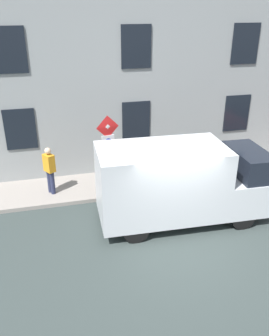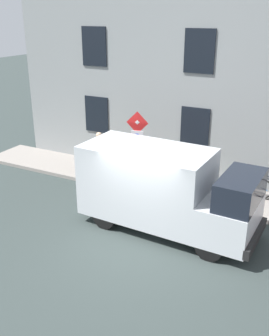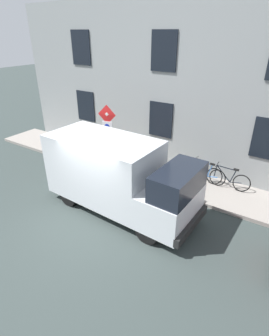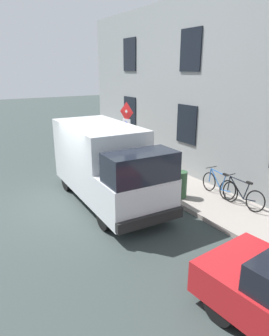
{
  "view_description": "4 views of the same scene",
  "coord_description": "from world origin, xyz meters",
  "px_view_note": "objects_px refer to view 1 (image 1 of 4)",
  "views": [
    {
      "loc": [
        -7.8,
        3.26,
        6.24
      ],
      "look_at": [
        2.49,
        0.67,
        1.32
      ],
      "focal_mm": 37.59,
      "sensor_mm": 36.0,
      "label": 1
    },
    {
      "loc": [
        -8.48,
        -4.41,
        6.15
      ],
      "look_at": [
        2.03,
        1.03,
        1.4
      ],
      "focal_mm": 41.51,
      "sensor_mm": 36.0,
      "label": 2
    },
    {
      "loc": [
        -5.12,
        -5.14,
        5.61
      ],
      "look_at": [
        2.46,
        -0.24,
        0.96
      ],
      "focal_mm": 28.59,
      "sensor_mm": 36.0,
      "label": 3
    },
    {
      "loc": [
        -3.1,
        -8.98,
        4.24
      ],
      "look_at": [
        2.22,
        -0.45,
        0.96
      ],
      "focal_mm": 32.51,
      "sensor_mm": 36.0,
      "label": 4
    }
  ],
  "objects_px": {
    "bicycle_black": "(216,157)",
    "bicycle_blue": "(195,159)",
    "litter_bin": "(193,171)",
    "sign_post_stacked": "(108,148)",
    "pedestrian": "(50,169)",
    "delivery_van": "(180,182)"
  },
  "relations": [
    {
      "from": "bicycle_black",
      "to": "bicycle_blue",
      "type": "height_order",
      "value": "same"
    },
    {
      "from": "bicycle_blue",
      "to": "litter_bin",
      "type": "relative_size",
      "value": 1.9
    },
    {
      "from": "sign_post_stacked",
      "to": "pedestrian",
      "type": "relative_size",
      "value": 1.61
    },
    {
      "from": "delivery_van",
      "to": "pedestrian",
      "type": "distance_m",
      "value": 4.6
    },
    {
      "from": "bicycle_black",
      "to": "bicycle_blue",
      "type": "distance_m",
      "value": 0.9
    },
    {
      "from": "delivery_van",
      "to": "bicycle_blue",
      "type": "xyz_separation_m",
      "value": [
        3.25,
        -1.96,
        -0.82
      ]
    },
    {
      "from": "bicycle_black",
      "to": "litter_bin",
      "type": "distance_m",
      "value": 1.92
    },
    {
      "from": "delivery_van",
      "to": "bicycle_blue",
      "type": "bearing_deg",
      "value": 61.3
    },
    {
      "from": "sign_post_stacked",
      "to": "pedestrian",
      "type": "distance_m",
      "value": 2.23
    },
    {
      "from": "bicycle_black",
      "to": "bicycle_blue",
      "type": "bearing_deg",
      "value": -1.45
    },
    {
      "from": "delivery_van",
      "to": "pedestrian",
      "type": "height_order",
      "value": "delivery_van"
    },
    {
      "from": "bicycle_black",
      "to": "litter_bin",
      "type": "bearing_deg",
      "value": 37.27
    },
    {
      "from": "delivery_van",
      "to": "bicycle_blue",
      "type": "distance_m",
      "value": 3.88
    },
    {
      "from": "delivery_van",
      "to": "bicycle_black",
      "type": "relative_size",
      "value": 3.16
    },
    {
      "from": "bicycle_blue",
      "to": "litter_bin",
      "type": "distance_m",
      "value": 1.34
    },
    {
      "from": "sign_post_stacked",
      "to": "litter_bin",
      "type": "xyz_separation_m",
      "value": [
        0.15,
        -3.22,
        -1.29
      ]
    },
    {
      "from": "bicycle_black",
      "to": "bicycle_blue",
      "type": "xyz_separation_m",
      "value": [
        0.0,
        0.9,
        0.0
      ]
    },
    {
      "from": "litter_bin",
      "to": "bicycle_black",
      "type": "bearing_deg",
      "value": -51.34
    },
    {
      "from": "bicycle_black",
      "to": "pedestrian",
      "type": "xyz_separation_m",
      "value": [
        -0.73,
        6.71,
        0.56
      ]
    },
    {
      "from": "delivery_van",
      "to": "bicycle_blue",
      "type": "relative_size",
      "value": 3.16
    },
    {
      "from": "pedestrian",
      "to": "litter_bin",
      "type": "relative_size",
      "value": 1.91
    },
    {
      "from": "delivery_van",
      "to": "litter_bin",
      "type": "bearing_deg",
      "value": 58.82
    }
  ]
}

